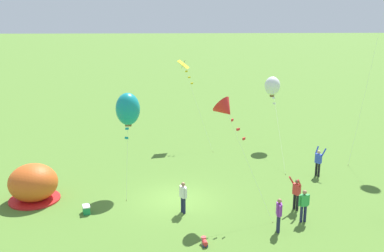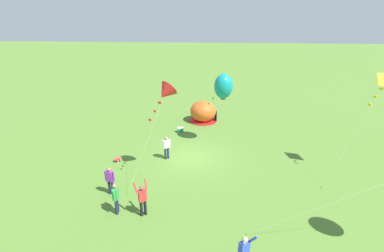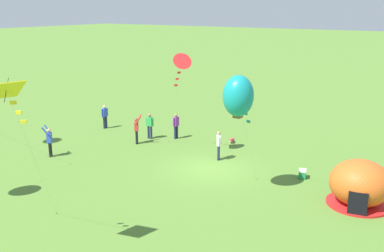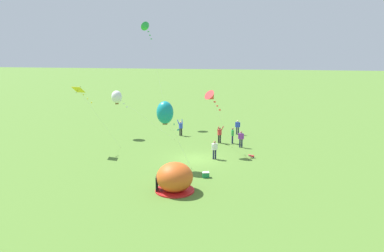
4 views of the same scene
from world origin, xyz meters
TOP-DOWN VIEW (x-y plane):
  - ground_plane at (0.00, 0.00)m, footprint 300.00×300.00m
  - popup_tent at (-7.96, 0.20)m, footprint 2.81×2.81m
  - cooler_box at (-4.72, -1.59)m, footprint 0.50×0.61m
  - toddler_crawling at (1.29, -5.03)m, footprint 0.31×0.55m
  - person_far_back at (0.37, -1.69)m, footprint 0.40×0.52m
  - person_watching_sky at (4.93, -3.88)m, footprint 0.27×0.59m
  - person_strolling at (6.41, -2.91)m, footprint 0.58×0.31m
  - person_center_field at (6.39, -1.53)m, footprint 0.67×0.72m
  - person_flying_kite at (9.05, 3.28)m, footprint 0.68×0.72m
  - kite_red at (2.58, -1.08)m, footprint 3.14×2.73m
  - kite_yellow at (0.69, 11.34)m, footprint 2.64×3.80m
  - kite_white at (7.40, 10.32)m, footprint 1.18×7.36m
  - kite_teal at (-2.77, 2.14)m, footprint 1.41×2.96m

SIDE VIEW (x-z plane):
  - ground_plane at x=0.00m, z-range 0.00..0.00m
  - toddler_crawling at x=1.29m, z-range 0.02..0.34m
  - cooler_box at x=-4.72m, z-range 0.00..0.44m
  - person_far_back at x=0.37m, z-range 0.10..1.82m
  - person_watching_sky at x=4.93m, z-range 0.10..1.82m
  - person_strolling at x=6.41m, z-range 0.10..1.82m
  - popup_tent at x=-7.96m, z-range -0.05..2.05m
  - person_flying_kite at x=9.05m, z-range 0.05..1.94m
  - person_center_field at x=6.39m, z-range 0.05..1.94m
  - kite_white at x=7.40m, z-range 1.93..7.26m
  - kite_teal at x=-2.77m, z-range 1.90..7.61m
  - kite_red at x=2.58m, z-range 2.39..8.50m
  - kite_yellow at x=0.69m, z-range 2.69..9.18m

